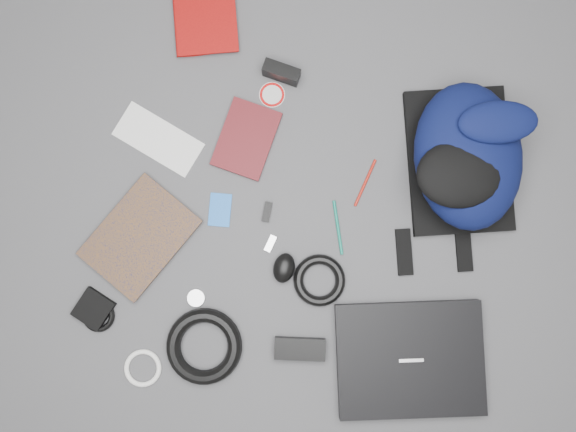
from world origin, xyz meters
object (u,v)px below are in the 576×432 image
(laptop, at_px, (410,359))
(dvd_case, at_px, (246,139))
(textbook_red, at_px, (174,16))
(comic_book, at_px, (111,213))
(pouch, at_px, (94,309))
(mouse, at_px, (284,268))
(compact_camera, at_px, (281,73))
(power_brick, at_px, (300,349))
(backpack, at_px, (468,156))

(laptop, distance_m, dvd_case, 0.73)
(textbook_red, height_order, comic_book, textbook_red)
(laptop, xyz_separation_m, pouch, (-0.85, -0.11, -0.01))
(mouse, bearing_deg, textbook_red, 126.72)
(mouse, bearing_deg, compact_camera, 103.71)
(laptop, height_order, pouch, laptop)
(mouse, bearing_deg, power_brick, -65.88)
(laptop, bearing_deg, power_brick, 172.79)
(backpack, distance_m, mouse, 0.56)
(textbook_red, relative_size, dvd_case, 1.17)
(backpack, distance_m, laptop, 0.55)
(comic_book, distance_m, pouch, 0.26)
(mouse, distance_m, pouch, 0.52)
(textbook_red, height_order, dvd_case, textbook_red)
(dvd_case, relative_size, mouse, 2.45)
(compact_camera, bearing_deg, backpack, -6.96)
(comic_book, relative_size, mouse, 3.52)
(backpack, bearing_deg, compact_camera, 150.01)
(dvd_case, height_order, power_brick, power_brick)
(backpack, height_order, textbook_red, backpack)
(power_brick, bearing_deg, compact_camera, 96.01)
(power_brick, bearing_deg, dvd_case, 106.68)
(laptop, xyz_separation_m, compact_camera, (-0.54, 0.65, 0.01))
(backpack, bearing_deg, textbook_red, 149.15)
(pouch, bearing_deg, comic_book, 96.96)
(pouch, bearing_deg, backpack, 38.03)
(power_brick, relative_size, pouch, 1.56)
(backpack, height_order, pouch, backpack)
(laptop, bearing_deg, textbook_red, 122.33)
(mouse, bearing_deg, laptop, -22.84)
(mouse, bearing_deg, backpack, 44.34)
(compact_camera, bearing_deg, mouse, -69.73)
(dvd_case, distance_m, compact_camera, 0.20)
(compact_camera, bearing_deg, comic_book, -121.00)
(backpack, xyz_separation_m, textbook_red, (-0.86, 0.17, -0.08))
(textbook_red, bearing_deg, dvd_case, -64.24)
(backpack, xyz_separation_m, dvd_case, (-0.57, -0.10, -0.08))
(dvd_case, relative_size, power_brick, 1.47)
(backpack, height_order, comic_book, backpack)
(mouse, distance_m, power_brick, 0.22)
(backpack, relative_size, textbook_red, 1.86)
(dvd_case, bearing_deg, textbook_red, 140.12)
(textbook_red, relative_size, comic_book, 0.81)
(textbook_red, xyz_separation_m, power_brick, (0.58, -0.78, 0.00))
(dvd_case, distance_m, mouse, 0.37)
(mouse, relative_size, power_brick, 0.60)
(laptop, relative_size, dvd_case, 1.94)
(power_brick, height_order, pouch, power_brick)
(laptop, height_order, compact_camera, compact_camera)
(comic_book, height_order, power_brick, power_brick)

